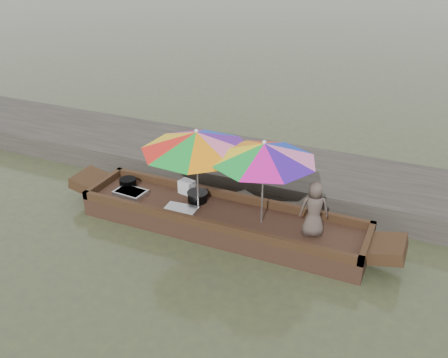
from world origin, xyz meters
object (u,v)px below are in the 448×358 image
at_px(vendor, 314,209).
at_px(boat_hull, 222,221).
at_px(cooking_pot, 128,183).
at_px(charcoal_grill, 197,197).
at_px(umbrella_stern, 263,183).
at_px(supply_bag, 187,187).
at_px(umbrella_bow, 197,170).
at_px(tray_scallop, 180,210).
at_px(tray_crayfish, 130,193).

bearing_deg(vendor, boat_hull, -20.63).
distance_m(cooking_pot, charcoal_grill, 1.53).
relative_size(vendor, umbrella_stern, 0.55).
distance_m(supply_bag, vendor, 2.68).
bearing_deg(umbrella_bow, cooking_pot, 173.81).
bearing_deg(vendor, tray_scallop, -14.49).
bearing_deg(boat_hull, supply_bag, 155.08).
relative_size(cooking_pot, umbrella_stern, 0.19).
bearing_deg(vendor, charcoal_grill, -26.28).
relative_size(tray_scallop, supply_bag, 2.11).
distance_m(tray_crayfish, umbrella_bow, 1.60).
bearing_deg(tray_scallop, tray_crayfish, 172.01).
xyz_separation_m(tray_scallop, umbrella_stern, (1.48, 0.25, 0.74)).
relative_size(charcoal_grill, supply_bag, 1.32).
height_order(vendor, umbrella_stern, umbrella_stern).
height_order(cooking_pot, umbrella_bow, umbrella_bow).
xyz_separation_m(charcoal_grill, supply_bag, (-0.34, 0.21, 0.04)).
distance_m(boat_hull, vendor, 1.80).
distance_m(umbrella_bow, umbrella_stern, 1.24).
xyz_separation_m(tray_scallop, charcoal_grill, (0.11, 0.48, 0.06)).
xyz_separation_m(charcoal_grill, vendor, (2.28, -0.23, 0.41)).
bearing_deg(umbrella_stern, vendor, -0.34).
height_order(tray_crayfish, charcoal_grill, charcoal_grill).
bearing_deg(tray_scallop, cooking_pot, 162.95).
height_order(tray_scallop, supply_bag, supply_bag).
bearing_deg(charcoal_grill, umbrella_stern, -9.46).
height_order(tray_crayfish, tray_scallop, tray_crayfish).
xyz_separation_m(cooking_pot, vendor, (3.81, -0.19, 0.41)).
xyz_separation_m(supply_bag, umbrella_stern, (1.71, -0.44, 0.65)).
xyz_separation_m(cooking_pot, tray_crayfish, (0.23, -0.27, -0.04)).
height_order(charcoal_grill, supply_bag, supply_bag).
bearing_deg(vendor, supply_bag, -30.06).
height_order(cooking_pot, charcoal_grill, cooking_pot).
height_order(tray_crayfish, supply_bag, supply_bag).
bearing_deg(tray_crayfish, umbrella_bow, 3.56).
bearing_deg(charcoal_grill, cooking_pot, -178.19).
xyz_separation_m(charcoal_grill, umbrella_bow, (0.13, -0.23, 0.69)).
relative_size(tray_crayfish, supply_bag, 2.11).
bearing_deg(tray_crayfish, cooking_pot, 130.99).
relative_size(cooking_pot, supply_bag, 1.20).
xyz_separation_m(boat_hull, vendor, (1.68, -0.01, 0.67)).
xyz_separation_m(vendor, umbrella_stern, (-0.91, 0.01, 0.28)).
xyz_separation_m(boat_hull, supply_bag, (-0.94, 0.44, 0.30)).
xyz_separation_m(umbrella_bow, umbrella_stern, (1.24, 0.00, 0.00)).
height_order(boat_hull, vendor, vendor).
distance_m(vendor, umbrella_bow, 2.17).
bearing_deg(cooking_pot, boat_hull, -4.82).
xyz_separation_m(supply_bag, vendor, (2.62, -0.44, 0.36)).
bearing_deg(boat_hull, tray_crayfish, -177.33).
bearing_deg(charcoal_grill, boat_hull, -20.59).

